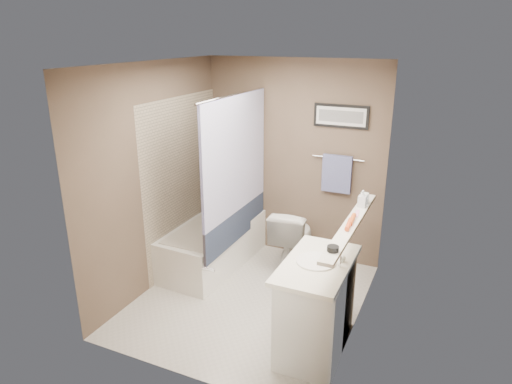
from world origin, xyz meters
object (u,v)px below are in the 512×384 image
at_px(hair_brush_front, 349,224).
at_px(hair_brush_back, 352,219).
at_px(vanity, 316,308).
at_px(bathtub, 213,244).
at_px(soap_bottle, 362,199).
at_px(candle_bowl_near, 333,249).
at_px(toilet, 293,238).
at_px(glass_jar, 364,198).

height_order(hair_brush_front, hair_brush_back, same).
bearing_deg(vanity, hair_brush_back, 58.80).
bearing_deg(bathtub, hair_brush_back, -17.65).
relative_size(vanity, hair_brush_front, 4.09).
bearing_deg(hair_brush_front, hair_brush_back, 90.00).
bearing_deg(soap_bottle, bathtub, 171.32).
height_order(candle_bowl_near, hair_brush_front, hair_brush_front).
distance_m(candle_bowl_near, hair_brush_back, 0.62).
xyz_separation_m(candle_bowl_near, hair_brush_front, (0.00, 0.50, 0.00)).
height_order(toilet, hair_brush_front, hair_brush_front).
relative_size(bathtub, candle_bowl_near, 16.67).
relative_size(bathtub, vanity, 1.67).
relative_size(toilet, glass_jar, 7.50).
distance_m(toilet, soap_bottle, 1.35).
relative_size(candle_bowl_near, hair_brush_back, 0.41).
relative_size(vanity, glass_jar, 9.00).
distance_m(bathtub, hair_brush_front, 2.14).
bearing_deg(bathtub, hair_brush_front, -20.98).
bearing_deg(bathtub, candle_bowl_near, -32.93).
bearing_deg(soap_bottle, hair_brush_front, -90.00).
relative_size(candle_bowl_near, soap_bottle, 0.56).
height_order(vanity, candle_bowl_near, candle_bowl_near).
distance_m(vanity, glass_jar, 1.15).
relative_size(hair_brush_back, glass_jar, 2.20).
relative_size(toilet, hair_brush_back, 3.41).
distance_m(hair_brush_back, glass_jar, 0.50).
xyz_separation_m(bathtub, candle_bowl_near, (1.79, -1.28, 0.89)).
relative_size(vanity, soap_bottle, 5.58).
xyz_separation_m(vanity, hair_brush_front, (0.19, 0.21, 0.74)).
relative_size(bathtub, hair_brush_front, 6.82).
bearing_deg(hair_brush_front, vanity, -130.93).
bearing_deg(soap_bottle, hair_brush_back, -90.00).
bearing_deg(candle_bowl_near, hair_brush_back, 90.00).
relative_size(hair_brush_front, hair_brush_back, 1.00).
distance_m(bathtub, soap_bottle, 2.04).
height_order(vanity, hair_brush_front, hair_brush_front).
height_order(bathtub, hair_brush_back, hair_brush_back).
xyz_separation_m(vanity, candle_bowl_near, (0.19, -0.28, 0.73)).
distance_m(toilet, candle_bowl_near, 1.99).
bearing_deg(hair_brush_back, toilet, 131.74).
xyz_separation_m(toilet, vanity, (0.70, -1.32, 0.03)).
bearing_deg(glass_jar, hair_brush_front, -90.00).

